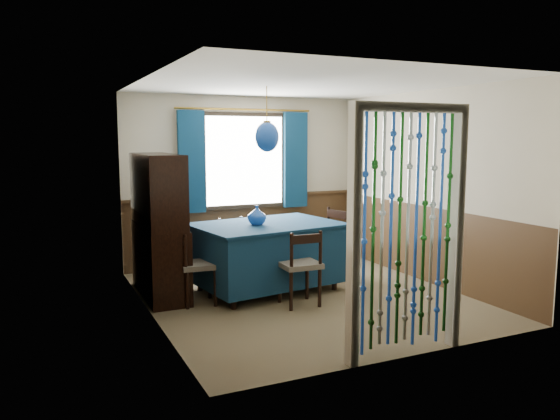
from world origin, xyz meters
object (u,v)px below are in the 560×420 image
bowl_shelf (167,199)px  chair_left (196,265)px  pendant_lamp (267,137)px  sideboard (159,247)px  vase_table (257,216)px  chair_right (329,242)px  vase_sideboard (158,215)px  chair_far (235,247)px  chair_near (301,265)px  dining_table (267,252)px

bowl_shelf → chair_left: bearing=-48.2°
pendant_lamp → sideboard: bearing=164.8°
vase_table → bowl_shelf: (-1.05, 0.13, 0.24)m
chair_right → vase_sideboard: vase_sideboard is taller
pendant_lamp → bowl_shelf: pendant_lamp is taller
pendant_lamp → chair_far: bearing=102.8°
chair_left → sideboard: bearing=-143.4°
chair_right → vase_table: vase_table is taller
chair_near → pendant_lamp: bearing=99.4°
chair_left → vase_table: vase_table is taller
dining_table → sideboard: 1.32m
chair_near → bowl_shelf: (-1.30, 0.83, 0.73)m
dining_table → vase_table: size_ratio=8.83×
chair_near → sideboard: sideboard is taller
dining_table → pendant_lamp: bearing=108.2°
chair_near → sideboard: (-1.36, 1.07, 0.13)m
chair_near → chair_right: size_ratio=0.92×
dining_table → vase_sideboard: vase_sideboard is taller
chair_near → chair_far: size_ratio=1.07×
chair_far → sideboard: size_ratio=0.48×
vase_table → bowl_shelf: bowl_shelf is taller
chair_left → pendant_lamp: pendant_lamp is taller
chair_near → pendant_lamp: size_ratio=1.12×
chair_left → chair_right: size_ratio=0.89×
chair_left → vase_table: (0.81, 0.14, 0.50)m
chair_near → bowl_shelf: size_ratio=4.40×
vase_sideboard → chair_left: bearing=-72.7°
chair_near → sideboard: size_ratio=0.51×
sideboard → pendant_lamp: pendant_lamp is taller
vase_table → vase_sideboard: (-1.05, 0.65, -0.01)m
chair_left → pendant_lamp: bearing=106.7°
sideboard → bowl_shelf: size_ratio=8.60×
bowl_shelf → vase_sideboard: (0.00, 0.51, -0.25)m
sideboard → vase_sideboard: sideboard is taller
chair_right → bowl_shelf: 2.32m
chair_right → vase_table: bearing=88.2°
vase_table → bowl_shelf: size_ratio=1.09×
bowl_shelf → pendant_lamp: bearing=-4.6°
chair_near → vase_sideboard: size_ratio=4.82×
chair_near → vase_sideboard: bearing=136.2°
dining_table → vase_sideboard: (-1.21, 0.61, 0.46)m
dining_table → bowl_shelf: bearing=167.1°
chair_right → vase_sideboard: (-2.21, 0.41, 0.44)m
vase_table → chair_far: bearing=90.8°
chair_far → vase_table: size_ratio=3.79×
chair_far → vase_sideboard: (-1.04, -0.10, 0.51)m
pendant_lamp → vase_table: 0.96m
chair_near → sideboard: bearing=143.8°
bowl_shelf → vase_table: bearing=-7.2°
sideboard → vase_table: size_ratio=7.91×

